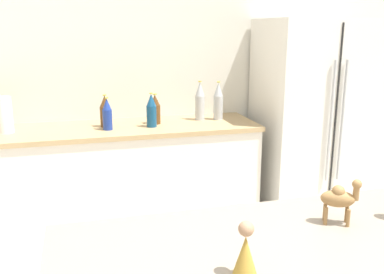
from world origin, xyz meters
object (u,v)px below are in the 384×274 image
Objects in this scene: refrigerator at (311,123)px; back_bottle_1 at (155,110)px; back_bottle_2 at (105,112)px; paper_towel_roll at (4,115)px; back_bottle_5 at (200,101)px; camel_figurine at (340,198)px; back_bottle_0 at (107,114)px; wise_man_figurine_crimson at (245,252)px; back_bottle_3 at (151,111)px; back_bottle_4 at (218,101)px.

back_bottle_1 is at bearing 176.56° from refrigerator.
back_bottle_2 is (-0.38, -0.01, 0.00)m from back_bottle_1.
paper_towel_roll reaches higher than back_bottle_2.
back_bottle_5 is (0.75, 0.06, 0.03)m from back_bottle_2.
back_bottle_0 is at bearing 107.72° from camel_figurine.
back_bottle_2 reaches higher than wise_man_figurine_crimson.
wise_man_figurine_crimson is at bearing -67.90° from paper_towel_roll.
back_bottle_3 reaches higher than back_bottle_0.
back_bottle_2 is 0.79× the size of back_bottle_4.
back_bottle_0 reaches higher than back_bottle_1.
back_bottle_3 is (-0.05, -0.10, 0.01)m from back_bottle_1.
back_bottle_4 is (0.89, 0.14, 0.03)m from back_bottle_0.
back_bottle_0 is 2.04m from camel_figurine.
back_bottle_1 is (-1.31, 0.08, 0.16)m from refrigerator.
back_bottle_2 is 2.14m from camel_figurine.
camel_figurine is (0.62, -1.94, 0.06)m from back_bottle_0.
back_bottle_1 is 0.76× the size of back_bottle_4.
back_bottle_3 is (0.33, -0.09, 0.01)m from back_bottle_2.
back_bottle_0 is 0.76m from back_bottle_5.
back_bottle_5 is at bearing 12.26° from back_bottle_0.
paper_towel_roll is at bearing -178.41° from back_bottle_4.
back_bottle_1 is 0.91× the size of back_bottle_3.
paper_towel_roll is 1.08m from back_bottle_1.
wise_man_figurine_crimson is (-0.17, -2.26, 0.04)m from back_bottle_1.
back_bottle_4 reaches higher than back_bottle_2.
back_bottle_3 is (1.03, -0.08, -0.01)m from paper_towel_roll.
back_bottle_2 is 0.90m from back_bottle_4.
paper_towel_roll is at bearing 178.59° from refrigerator.
back_bottle_1 is at bearing 1.07° from paper_towel_roll.
back_bottle_2 is at bearing 94.05° from back_bottle_0.
back_bottle_0 is 0.76× the size of back_bottle_5.
back_bottle_4 reaches higher than wise_man_figurine_crimson.
back_bottle_3 is at bearing 1.92° from back_bottle_0.
paper_towel_roll is at bearing -177.26° from back_bottle_5.
back_bottle_5 is at bearing 4.49° from back_bottle_2.
back_bottle_4 is at bearing 12.53° from back_bottle_3.
back_bottle_2 is at bearing -178.54° from back_bottle_1.
camel_figurine is (0.30, -1.96, 0.05)m from back_bottle_3.
refrigerator is at bearing 55.86° from wise_man_figurine_crimson.
back_bottle_2 is at bearing -177.83° from back_bottle_4.
back_bottle_1 is at bearing -172.46° from back_bottle_5.
back_bottle_0 is 0.93× the size of back_bottle_3.
back_bottle_0 is 0.10m from back_bottle_2.
back_bottle_5 is (-0.94, 0.13, 0.20)m from refrigerator.
back_bottle_3 is at bearing -114.40° from back_bottle_1.
back_bottle_1 is at bearing 1.46° from back_bottle_2.
back_bottle_3 is at bearing -160.21° from back_bottle_5.
back_bottle_1 is at bearing -177.32° from back_bottle_4.
camel_figurine reaches higher than wise_man_figurine_crimson.
back_bottle_0 is at bearing 95.42° from wise_man_figurine_crimson.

